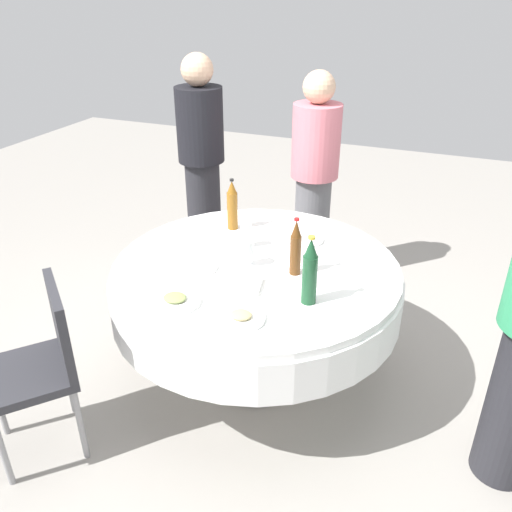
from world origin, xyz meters
The scene contains 16 objects.
ground_plane centered at (0.00, 0.00, 0.00)m, with size 10.00×10.00×0.00m, color gray.
dining_table centered at (0.00, 0.00, 0.60)m, with size 1.54×1.54×0.74m.
bottle_brown_east centered at (0.22, -0.01, 0.88)m, with size 0.06×0.06×0.31m.
bottle_dark_green_front centered at (0.36, -0.24, 0.90)m, with size 0.07×0.07×0.34m.
bottle_amber_inner centered at (-0.30, 0.37, 0.89)m, with size 0.06×0.06×0.31m.
wine_glass_rear centered at (-0.13, 0.18, 0.84)m, with size 0.06×0.06×0.15m.
wine_glass_north centered at (-0.04, -0.02, 0.84)m, with size 0.07×0.07×0.14m.
plate_south centered at (0.13, -0.49, 0.75)m, with size 0.22×0.22×0.04m.
plate_west centered at (-0.21, -0.48, 0.75)m, with size 0.24×0.24×0.04m.
plate_near centered at (-0.28, -0.15, 0.75)m, with size 0.24×0.24×0.02m.
plate_outer centered at (0.15, 0.37, 0.75)m, with size 0.22×0.22×0.02m.
fork_front centered at (-0.54, 0.25, 0.74)m, with size 0.18×0.02×0.01m, color silver.
folded_napkin centered at (0.03, -0.23, 0.75)m, with size 0.17×0.17×0.02m, color white.
person_east centered at (-0.88, 1.09, 0.86)m, with size 0.34×0.34×1.64m.
person_inner centered at (-0.05, 1.25, 0.81)m, with size 0.34×0.34×1.55m.
chair_right centered at (-0.73, -0.83, 0.52)m, with size 0.56×0.56×0.87m.
Camera 1 is at (0.90, -2.23, 2.07)m, focal length 36.67 mm.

